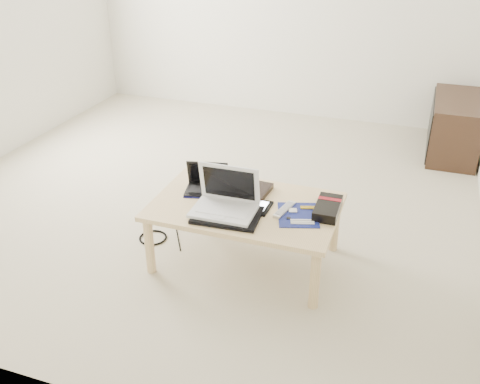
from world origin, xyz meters
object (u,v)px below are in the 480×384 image
(coffee_table, at_px, (245,211))
(white_laptop, at_px, (226,201))
(media_cabinet, at_px, (454,126))
(netbook, at_px, (207,185))
(gpu_box, at_px, (328,208))

(coffee_table, bearing_deg, white_laptop, -121.53)
(white_laptop, bearing_deg, media_cabinet, 61.17)
(coffee_table, xyz_separation_m, netbook, (-0.28, 0.09, 0.09))
(coffee_table, height_order, gpu_box, gpu_box)
(coffee_table, distance_m, netbook, 0.31)
(gpu_box, bearing_deg, white_laptop, -160.97)
(media_cabinet, distance_m, gpu_box, 2.27)
(coffee_table, height_order, white_laptop, white_laptop)
(netbook, distance_m, gpu_box, 0.76)
(white_laptop, distance_m, gpu_box, 0.59)
(netbook, xyz_separation_m, gpu_box, (0.76, -0.03, -0.01))
(coffee_table, xyz_separation_m, media_cabinet, (1.21, 2.21, -0.10))
(coffee_table, bearing_deg, netbook, 161.98)
(coffee_table, relative_size, media_cabinet, 1.22)
(media_cabinet, distance_m, white_laptop, 2.68)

